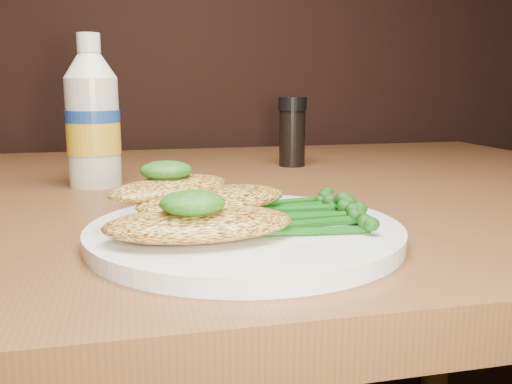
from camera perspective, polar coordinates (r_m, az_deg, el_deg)
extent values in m
cylinder|color=white|center=(0.45, -1.13, -4.17)|extent=(0.25, 0.25, 0.01)
ellipsoid|color=gold|center=(0.41, -5.76, -3.23)|extent=(0.14, 0.08, 0.02)
ellipsoid|color=gold|center=(0.45, -4.31, -0.83)|extent=(0.15, 0.11, 0.02)
ellipsoid|color=gold|center=(0.46, -8.69, 0.39)|extent=(0.13, 0.11, 0.02)
ellipsoid|color=black|center=(0.40, -6.48, -1.12)|extent=(0.05, 0.04, 0.02)
ellipsoid|color=black|center=(0.47, -9.12, 2.17)|extent=(0.05, 0.04, 0.02)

